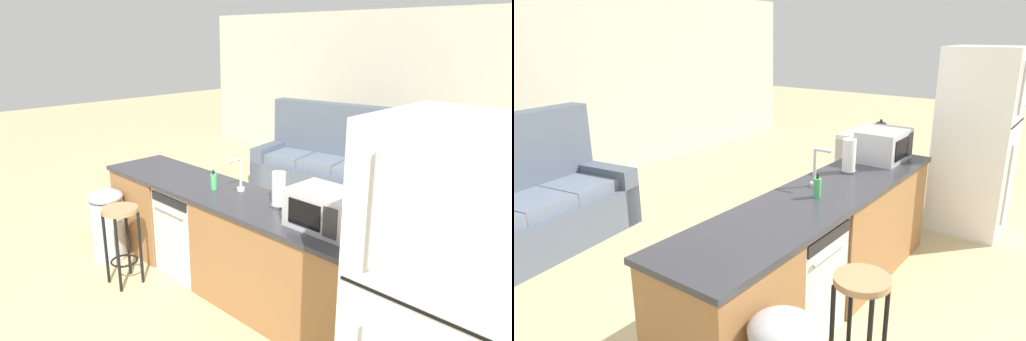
{
  "view_description": "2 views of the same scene",
  "coord_description": "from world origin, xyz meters",
  "views": [
    {
      "loc": [
        3.02,
        -2.46,
        2.21
      ],
      "look_at": [
        0.46,
        0.1,
        1.13
      ],
      "focal_mm": 32.0,
      "sensor_mm": 36.0,
      "label": 1
    },
    {
      "loc": [
        -2.59,
        -1.54,
        2.02
      ],
      "look_at": [
        0.08,
        0.41,
        1.01
      ],
      "focal_mm": 32.0,
      "sensor_mm": 36.0,
      "label": 2
    }
  ],
  "objects": [
    {
      "name": "dishwasher",
      "position": [
        -0.25,
        -0.0,
        0.42
      ],
      "size": [
        0.58,
        0.61,
        0.84
      ],
      "color": "silver",
      "rests_on": "ground_plane"
    },
    {
      "name": "kitchen_counter",
      "position": [
        0.24,
        0.0,
        0.42
      ],
      "size": [
        2.94,
        0.66,
        0.9
      ],
      "color": "#9E6B3D",
      "rests_on": "ground_plane"
    },
    {
      "name": "couch",
      "position": [
        -0.73,
        2.78,
        0.39
      ],
      "size": [
        2.12,
        1.22,
        1.27
      ],
      "color": "#515B6B",
      "rests_on": "ground_plane"
    },
    {
      "name": "bar_stool",
      "position": [
        -0.51,
        -0.64,
        0.54
      ],
      "size": [
        0.32,
        0.32,
        0.74
      ],
      "color": "tan",
      "rests_on": "ground_plane"
    },
    {
      "name": "wall_back",
      "position": [
        0.3,
        4.2,
        1.3
      ],
      "size": [
        10.0,
        0.06,
        2.6
      ],
      "color": "beige",
      "rests_on": "ground_plane"
    },
    {
      "name": "soap_bottle",
      "position": [
        0.05,
        -0.02,
        0.97
      ],
      "size": [
        0.06,
        0.06,
        0.18
      ],
      "color": "#4CB266",
      "rests_on": "kitchen_counter"
    },
    {
      "name": "refrigerator",
      "position": [
        2.35,
        -0.55,
        0.95
      ],
      "size": [
        0.72,
        0.73,
        1.89
      ],
      "color": "white",
      "rests_on": "ground_plane"
    },
    {
      "name": "stove_range",
      "position": [
        2.35,
        0.55,
        0.45
      ],
      "size": [
        0.76,
        0.68,
        0.9
      ],
      "color": "#B7B7BC",
      "rests_on": "ground_plane"
    },
    {
      "name": "ground_plane",
      "position": [
        0.0,
        0.0,
        0.0
      ],
      "size": [
        24.0,
        24.0,
        0.0
      ],
      "primitive_type": "plane",
      "color": "tan"
    },
    {
      "name": "paper_towel_roll",
      "position": [
        0.74,
        0.08,
        1.04
      ],
      "size": [
        0.14,
        0.14,
        0.28
      ],
      "color": "#4C4C51",
      "rests_on": "kitchen_counter"
    },
    {
      "name": "trash_bin",
      "position": [
        -1.06,
        -0.5,
        0.38
      ],
      "size": [
        0.35,
        0.35,
        0.74
      ],
      "color": "#B7B7BC",
      "rests_on": "ground_plane"
    },
    {
      "name": "kettle",
      "position": [
        2.18,
        0.42,
        0.99
      ],
      "size": [
        0.21,
        0.17,
        0.19
      ],
      "color": "black",
      "rests_on": "stove_range"
    },
    {
      "name": "microwave",
      "position": [
        1.26,
        -0.0,
        1.04
      ],
      "size": [
        0.5,
        0.37,
        0.28
      ],
      "color": "#B7B7BC",
      "rests_on": "kitchen_counter"
    },
    {
      "name": "sink_faucet",
      "position": [
        0.25,
        0.11,
        1.03
      ],
      "size": [
        0.07,
        0.18,
        0.3
      ],
      "color": "silver",
      "rests_on": "kitchen_counter"
    }
  ]
}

